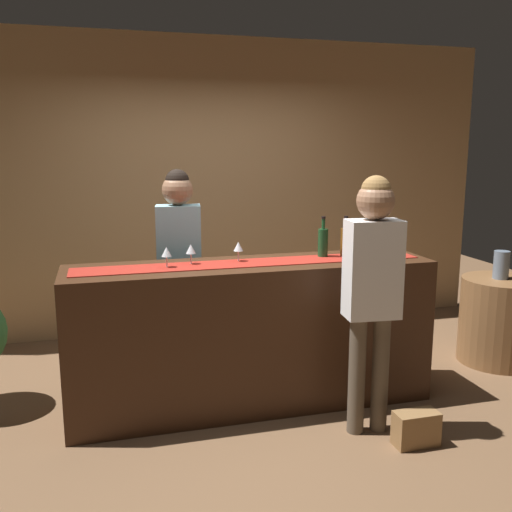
# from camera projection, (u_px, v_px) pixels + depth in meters

# --- Properties ---
(ground_plane) EXTENTS (10.00, 10.00, 0.00)m
(ground_plane) POSITION_uv_depth(u_px,v_px,m) (252.00, 403.00, 4.18)
(ground_plane) COLOR brown
(back_wall) EXTENTS (6.00, 0.12, 2.90)m
(back_wall) POSITION_uv_depth(u_px,v_px,m) (203.00, 187.00, 5.70)
(back_wall) COLOR tan
(back_wall) RESTS_ON ground
(bar_counter) EXTENTS (2.58, 0.60, 1.05)m
(bar_counter) POSITION_uv_depth(u_px,v_px,m) (252.00, 335.00, 4.08)
(bar_counter) COLOR #3D2314
(bar_counter) RESTS_ON ground
(counter_runner_cloth) EXTENTS (2.45, 0.28, 0.01)m
(counter_runner_cloth) POSITION_uv_depth(u_px,v_px,m) (251.00, 263.00, 3.98)
(counter_runner_cloth) COLOR maroon
(counter_runner_cloth) RESTS_ON bar_counter
(wine_bottle_green) EXTENTS (0.07, 0.07, 0.30)m
(wine_bottle_green) POSITION_uv_depth(u_px,v_px,m) (323.00, 242.00, 4.18)
(wine_bottle_green) COLOR #194723
(wine_bottle_green) RESTS_ON bar_counter
(wine_bottle_amber) EXTENTS (0.07, 0.07, 0.30)m
(wine_bottle_amber) POSITION_uv_depth(u_px,v_px,m) (345.00, 241.00, 4.20)
(wine_bottle_amber) COLOR brown
(wine_bottle_amber) RESTS_ON bar_counter
(wine_glass_near_customer) EXTENTS (0.07, 0.07, 0.14)m
(wine_glass_near_customer) POSITION_uv_depth(u_px,v_px,m) (191.00, 250.00, 3.91)
(wine_glass_near_customer) COLOR silver
(wine_glass_near_customer) RESTS_ON bar_counter
(wine_glass_mid_counter) EXTENTS (0.07, 0.07, 0.14)m
(wine_glass_mid_counter) POSITION_uv_depth(u_px,v_px,m) (238.00, 247.00, 4.00)
(wine_glass_mid_counter) COLOR silver
(wine_glass_mid_counter) RESTS_ON bar_counter
(wine_glass_far_end) EXTENTS (0.07, 0.07, 0.14)m
(wine_glass_far_end) POSITION_uv_depth(u_px,v_px,m) (166.00, 252.00, 3.81)
(wine_glass_far_end) COLOR silver
(wine_glass_far_end) RESTS_ON bar_counter
(bartender) EXTENTS (0.36, 0.25, 1.69)m
(bartender) POSITION_uv_depth(u_px,v_px,m) (179.00, 253.00, 4.42)
(bartender) COLOR #26262B
(bartender) RESTS_ON ground
(customer_sipping) EXTENTS (0.36, 0.24, 1.68)m
(customer_sipping) POSITION_uv_depth(u_px,v_px,m) (372.00, 278.00, 3.58)
(customer_sipping) COLOR brown
(customer_sipping) RESTS_ON ground
(round_side_table) EXTENTS (0.68, 0.68, 0.74)m
(round_side_table) POSITION_uv_depth(u_px,v_px,m) (500.00, 320.00, 4.92)
(round_side_table) COLOR brown
(round_side_table) RESTS_ON ground
(vase_on_side_table) EXTENTS (0.13, 0.13, 0.24)m
(vase_on_side_table) POSITION_uv_depth(u_px,v_px,m) (501.00, 265.00, 4.84)
(vase_on_side_table) COLOR slate
(vase_on_side_table) RESTS_ON round_side_table
(handbag) EXTENTS (0.28, 0.14, 0.22)m
(handbag) POSITION_uv_depth(u_px,v_px,m) (416.00, 429.00, 3.57)
(handbag) COLOR olive
(handbag) RESTS_ON ground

